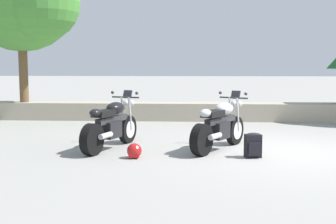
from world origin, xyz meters
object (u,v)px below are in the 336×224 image
Objects in this scene: motorcycle_silver_centre at (220,126)px; rider_backpack at (253,145)px; rider_helmet at (134,151)px; motorcycle_black_near_left at (112,125)px.

rider_backpack is at bearing -52.28° from motorcycle_silver_centre.
rider_backpack is 1.68× the size of rider_helmet.
motorcycle_black_near_left is at bearing 165.74° from rider_backpack.
motorcycle_black_near_left reaches higher than rider_backpack.
motorcycle_silver_centre is 1.92m from rider_helmet.
motorcycle_silver_centre is 3.92× the size of rider_backpack.
rider_helmet is (0.59, -0.90, -0.35)m from motorcycle_black_near_left.
rider_helmet is (-2.22, -0.19, -0.11)m from rider_backpack.
motorcycle_silver_centre is at bearing 29.45° from rider_helmet.
rider_backpack reaches higher than rider_helmet.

